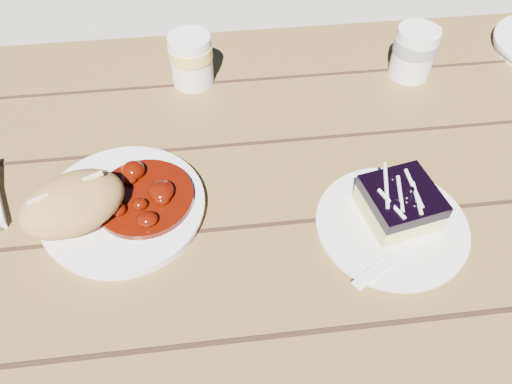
{
  "coord_description": "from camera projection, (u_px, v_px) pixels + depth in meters",
  "views": [
    {
      "loc": [
        -0.15,
        -0.48,
        1.3
      ],
      "look_at": [
        -0.1,
        -0.07,
        0.81
      ],
      "focal_mm": 35.0,
      "sensor_mm": 36.0,
      "label": 1
    }
  ],
  "objects": [
    {
      "name": "ground",
      "position": [
        291.0,
        366.0,
        1.31
      ],
      "size": [
        60.0,
        60.0,
        0.0
      ],
      "primitive_type": "plane",
      "color": "#A8A397",
      "rests_on": "ground"
    },
    {
      "name": "picnic_table",
      "position": [
        309.0,
        238.0,
        0.86
      ],
      "size": [
        2.0,
        1.55,
        0.75
      ],
      "color": "brown",
      "rests_on": "ground"
    },
    {
      "name": "main_plate",
      "position": [
        124.0,
        208.0,
        0.69
      ],
      "size": [
        0.22,
        0.22,
        0.02
      ],
      "primitive_type": "cylinder",
      "color": "white",
      "rests_on": "picnic_table"
    },
    {
      "name": "goulash_stew",
      "position": [
        142.0,
        190.0,
        0.67
      ],
      "size": [
        0.14,
        0.14,
        0.04
      ],
      "primitive_type": null,
      "color": "#530D02",
      "rests_on": "main_plate"
    },
    {
      "name": "bread_roll",
      "position": [
        73.0,
        204.0,
        0.64
      ],
      "size": [
        0.16,
        0.14,
        0.07
      ],
      "primitive_type": "ellipsoid",
      "rotation": [
        0.0,
        0.0,
        0.44
      ],
      "color": "#AB7F41",
      "rests_on": "main_plate"
    },
    {
      "name": "dessert_plate",
      "position": [
        391.0,
        226.0,
        0.67
      ],
      "size": [
        0.2,
        0.2,
        0.01
      ],
      "primitive_type": "cylinder",
      "color": "white",
      "rests_on": "picnic_table"
    },
    {
      "name": "blueberry_cake",
      "position": [
        400.0,
        203.0,
        0.66
      ],
      "size": [
        0.11,
        0.11,
        0.05
      ],
      "rotation": [
        0.0,
        0.0,
        0.2
      ],
      "color": "#E6D17D",
      "rests_on": "dessert_plate"
    },
    {
      "name": "fork_dessert",
      "position": [
        390.0,
        259.0,
        0.63
      ],
      "size": [
        0.15,
        0.11,
        0.0
      ],
      "primitive_type": null,
      "rotation": [
        0.0,
        0.0,
        -1.0
      ],
      "color": "white",
      "rests_on": "dessert_plate"
    },
    {
      "name": "coffee_cup",
      "position": [
        414.0,
        53.0,
        0.86
      ],
      "size": [
        0.07,
        0.07,
        0.09
      ],
      "primitive_type": "cylinder",
      "color": "white",
      "rests_on": "picnic_table"
    },
    {
      "name": "second_cup",
      "position": [
        191.0,
        60.0,
        0.85
      ],
      "size": [
        0.07,
        0.07,
        0.09
      ],
      "primitive_type": "cylinder",
      "color": "white",
      "rests_on": "picnic_table"
    }
  ]
}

